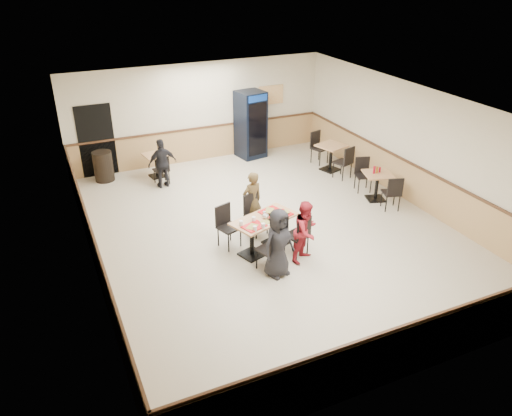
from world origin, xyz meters
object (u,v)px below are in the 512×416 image
diner_woman_left (278,243)px  back_table (156,162)px  diner_woman_right (306,231)px  lone_diner (162,163)px  side_table_far (331,154)px  main_table (264,229)px  diner_man_opposite (252,201)px  side_table_near (377,182)px  trash_bin (103,166)px  pepsi_cooler (251,125)px

diner_woman_left → back_table: diner_woman_left is taller
diner_woman_left → diner_woman_right: (0.78, 0.27, -0.05)m
lone_diner → side_table_far: lone_diner is taller
main_table → diner_woman_right: (0.63, -0.71, 0.16)m
main_table → side_table_far: bearing=22.3°
diner_woman_right → diner_woman_left: bearing=169.7°
lone_diner → side_table_far: size_ratio=1.50×
side_table_far → back_table: bearing=161.1°
main_table → diner_man_opposite: 1.01m
diner_woman_right → side_table_near: diner_woman_right is taller
lone_diner → side_table_near: 5.78m
side_table_near → diner_woman_left: bearing=-152.5°
diner_woman_right → diner_man_opposite: bearing=76.3°
diner_man_opposite → side_table_far: bearing=-158.8°
diner_woman_right → trash_bin: diner_woman_right is taller
side_table_far → pepsi_cooler: size_ratio=0.44×
lone_diner → side_table_near: bearing=141.2°
diner_woman_right → back_table: diner_woman_right is taller
back_table → diner_woman_right: bearing=-72.7°
diner_man_opposite → pepsi_cooler: (1.88, 4.34, 0.33)m
side_table_near → trash_bin: size_ratio=1.01×
diner_man_opposite → pepsi_cooler: 4.74m
diner_woman_left → trash_bin: bearing=95.7°
main_table → pepsi_cooler: (2.03, 5.32, 0.53)m
diner_woman_left → lone_diner: (-0.97, 5.13, -0.04)m
side_table_near → pepsi_cooler: pepsi_cooler is taller
diner_man_opposite → trash_bin: 5.09m
diner_woman_right → trash_bin: 6.79m
diner_man_opposite → side_table_near: 3.60m
side_table_far → back_table: side_table_far is taller
diner_man_opposite → trash_bin: diner_man_opposite is taller
lone_diner → back_table: size_ratio=1.90×
diner_woman_right → side_table_near: size_ratio=1.55×
main_table → trash_bin: trash_bin is taller
diner_woman_left → diner_man_opposite: 1.98m
main_table → diner_man_opposite: (0.15, 0.98, 0.20)m
diner_woman_left → diner_man_opposite: (0.31, 1.96, -0.01)m
trash_bin → diner_man_opposite: bearing=-57.7°
main_table → back_table: main_table is taller
diner_woman_right → diner_man_opposite: 1.75m
side_table_far → pepsi_cooler: bearing=129.6°
diner_man_opposite → pepsi_cooler: size_ratio=0.68×
side_table_near → side_table_far: size_ratio=0.94×
side_table_far → diner_woman_right: bearing=-127.9°
diner_woman_left → trash_bin: (-2.41, 6.26, -0.30)m
pepsi_cooler → side_table_near: bearing=-77.8°
diner_man_opposite → pepsi_cooler: pepsi_cooler is taller
diner_woman_right → side_table_far: bearing=22.8°
lone_diner → side_table_near: size_ratio=1.59×
main_table → side_table_far: size_ratio=1.73×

